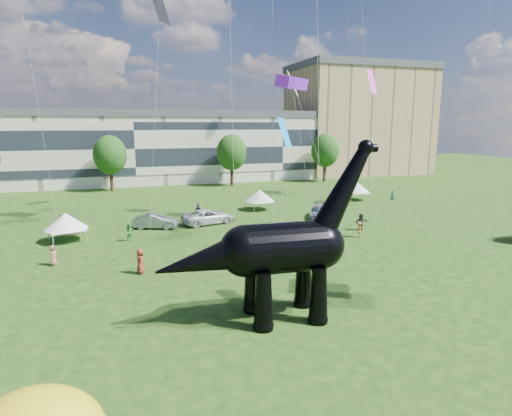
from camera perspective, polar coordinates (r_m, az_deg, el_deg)
name	(u,v)px	position (r m, az deg, el deg)	size (l,w,h in m)	color
ground	(342,322)	(24.56, 11.39, -14.70)	(220.00, 220.00, 0.00)	#16330C
terrace_row	(133,150)	(81.30, -16.02, 7.43)	(78.00, 11.00, 12.00)	beige
apartment_block	(358,122)	(98.47, 13.41, 11.04)	(28.00, 18.00, 22.00)	tan
tree_mid_left	(110,152)	(72.24, -18.92, 7.09)	(5.20, 5.20, 9.44)	#382314
tree_mid_right	(232,150)	(74.74, -3.28, 7.78)	(5.20, 5.20, 9.44)	#382314
tree_far_right	(325,148)	(81.25, 9.20, 7.92)	(5.20, 5.20, 9.44)	#382314
dinosaur_sculpture	(276,251)	(23.25, 2.62, -5.81)	(12.44, 3.56, 10.17)	black
car_silver	(69,222)	(47.71, -23.72, -1.70)	(1.89, 4.69, 1.60)	silver
car_grey	(156,221)	(45.34, -13.25, -1.76)	(1.56, 4.48, 1.48)	gray
car_white	(208,217)	(46.50, -6.38, -1.15)	(2.61, 5.66, 1.57)	silver
car_dark	(319,212)	(49.72, 8.36, -0.52)	(1.92, 4.73, 1.37)	#595960
gazebo_near	(259,196)	(53.63, 0.47, 1.67)	(4.09, 4.09, 2.58)	silver
gazebo_far	(357,187)	(62.28, 13.26, 2.72)	(4.23, 4.23, 2.62)	white
gazebo_left	(66,221)	(42.86, -24.01, -1.64)	(4.65, 4.65, 2.65)	white
visitors	(239,243)	(35.97, -2.24, -4.63)	(55.13, 41.24, 1.87)	gray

